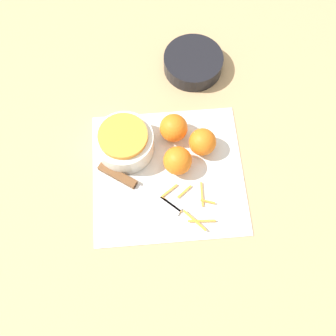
# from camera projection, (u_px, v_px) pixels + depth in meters

# --- Properties ---
(ground_plane) EXTENTS (4.00, 4.00, 0.00)m
(ground_plane) POSITION_uv_depth(u_px,v_px,m) (168.00, 173.00, 0.99)
(ground_plane) COLOR tan
(cutting_board) EXTENTS (0.38, 0.35, 0.01)m
(cutting_board) POSITION_uv_depth(u_px,v_px,m) (168.00, 173.00, 0.99)
(cutting_board) COLOR silver
(cutting_board) RESTS_ON ground_plane
(bowl_speckled) EXTENTS (0.15, 0.15, 0.08)m
(bowl_speckled) POSITION_uv_depth(u_px,v_px,m) (124.00, 142.00, 0.98)
(bowl_speckled) COLOR silver
(bowl_speckled) RESTS_ON cutting_board
(bowl_dark) EXTENTS (0.16, 0.16, 0.05)m
(bowl_dark) POSITION_uv_depth(u_px,v_px,m) (193.00, 63.00, 1.09)
(bowl_dark) COLOR black
(bowl_dark) RESTS_ON ground_plane
(knife) EXTENTS (0.20, 0.15, 0.02)m
(knife) POSITION_uv_depth(u_px,v_px,m) (125.00, 181.00, 0.97)
(knife) COLOR brown
(knife) RESTS_ON cutting_board
(orange_left) EXTENTS (0.07, 0.07, 0.07)m
(orange_left) POSITION_uv_depth(u_px,v_px,m) (174.00, 128.00, 0.99)
(orange_left) COLOR orange
(orange_left) RESTS_ON cutting_board
(orange_right) EXTENTS (0.07, 0.07, 0.07)m
(orange_right) POSITION_uv_depth(u_px,v_px,m) (202.00, 142.00, 0.98)
(orange_right) COLOR orange
(orange_right) RESTS_ON cutting_board
(orange_back) EXTENTS (0.07, 0.07, 0.07)m
(orange_back) POSITION_uv_depth(u_px,v_px,m) (178.00, 161.00, 0.96)
(orange_back) COLOR orange
(orange_back) RESTS_ON cutting_board
(peel_pile) EXTENTS (0.13, 0.13, 0.01)m
(peel_pile) POSITION_uv_depth(u_px,v_px,m) (190.00, 205.00, 0.95)
(peel_pile) COLOR #F69D31
(peel_pile) RESTS_ON cutting_board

